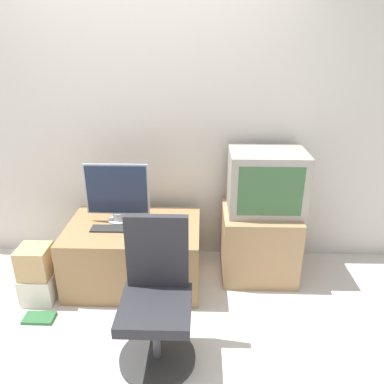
# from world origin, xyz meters

# --- Properties ---
(ground_plane) EXTENTS (12.00, 12.00, 0.00)m
(ground_plane) POSITION_xyz_m (0.00, 0.00, 0.00)
(ground_plane) COLOR beige
(wall_back) EXTENTS (4.40, 0.05, 2.60)m
(wall_back) POSITION_xyz_m (0.00, 1.32, 1.30)
(wall_back) COLOR beige
(wall_back) RESTS_ON ground_plane
(desk) EXTENTS (1.06, 0.71, 0.52)m
(desk) POSITION_xyz_m (-0.08, 0.84, 0.26)
(desk) COLOR #937047
(desk) RESTS_ON ground_plane
(side_stand) EXTENTS (0.61, 0.56, 0.59)m
(side_stand) POSITION_xyz_m (0.95, 0.99, 0.29)
(side_stand) COLOR #A37F56
(side_stand) RESTS_ON ground_plane
(main_monitor) EXTENTS (0.51, 0.18, 0.49)m
(main_monitor) POSITION_xyz_m (-0.21, 0.92, 0.76)
(main_monitor) COLOR #B2B2B7
(main_monitor) RESTS_ON desk
(keyboard) EXTENTS (0.34, 0.11, 0.01)m
(keyboard) POSITION_xyz_m (-0.23, 0.77, 0.52)
(keyboard) COLOR #2D2D2D
(keyboard) RESTS_ON desk
(mouse) EXTENTS (0.05, 0.04, 0.03)m
(mouse) POSITION_xyz_m (-0.01, 0.77, 0.53)
(mouse) COLOR silver
(mouse) RESTS_ON desk
(crt_tv) EXTENTS (0.60, 0.44, 0.50)m
(crt_tv) POSITION_xyz_m (0.98, 1.01, 0.84)
(crt_tv) COLOR gray
(crt_tv) RESTS_ON side_stand
(office_chair) EXTENTS (0.49, 0.49, 0.93)m
(office_chair) POSITION_xyz_m (0.19, 0.05, 0.40)
(office_chair) COLOR #333333
(office_chair) RESTS_ON ground_plane
(cardboard_box_lower) EXTENTS (0.25, 0.24, 0.22)m
(cardboard_box_lower) POSITION_xyz_m (-0.79, 0.56, 0.11)
(cardboard_box_lower) COLOR beige
(cardboard_box_lower) RESTS_ON ground_plane
(cardboard_box_upper) EXTENTS (0.23, 0.22, 0.24)m
(cardboard_box_upper) POSITION_xyz_m (-0.79, 0.56, 0.34)
(cardboard_box_upper) COLOR tan
(cardboard_box_upper) RESTS_ON cardboard_box_lower
(book) EXTENTS (0.22, 0.13, 0.02)m
(book) POSITION_xyz_m (-0.71, 0.33, 0.01)
(book) COLOR #2D6638
(book) RESTS_ON ground_plane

